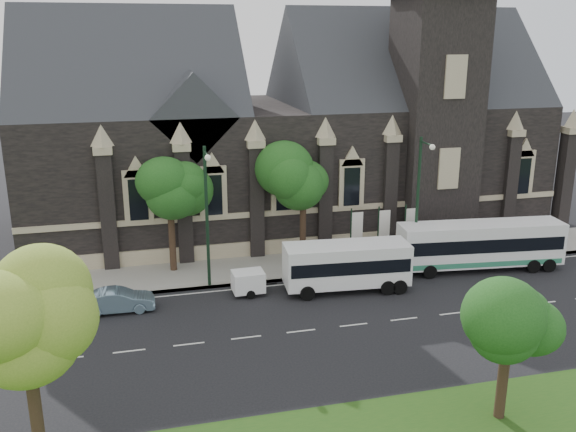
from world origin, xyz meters
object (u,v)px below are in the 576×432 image
object	(u,v)px
sedan	(118,300)
car_far_red	(35,307)
street_lamp_mid	(207,210)
banner_flag_left	(355,231)
street_lamp_near	(419,196)
tour_coach	(481,244)
box_trailer	(248,282)
tree_walk_right	(305,179)
banner_flag_center	(382,229)
tree_park_near	(32,314)
tree_walk_left	(172,188)
banner_flag_right	(409,227)
shuttle_bus	(347,264)
tree_park_east	(511,313)

from	to	relation	value
sedan	car_far_red	size ratio (longest dim) A/B	1.15
street_lamp_mid	banner_flag_left	bearing A→B (deg)	10.50
street_lamp_near	sedan	xyz separation A→B (m)	(-19.53, -2.12, -4.43)
street_lamp_near	tour_coach	xyz separation A→B (m)	(4.16, -1.16, -3.34)
box_trailer	car_far_red	xyz separation A→B (m)	(-12.28, -0.13, -0.23)
tree_walk_right	banner_flag_center	xyz separation A→B (m)	(5.08, -1.71, -3.43)
tree_park_near	tree_walk_left	bearing A→B (deg)	72.95
banner_flag_left	car_far_red	xyz separation A→B (m)	(-20.39, -3.57, -1.77)
tree_walk_right	car_far_red	world-z (taller)	tree_walk_right
banner_flag_right	sedan	xyz separation A→B (m)	(-19.82, -4.02, -1.70)
street_lamp_near	banner_flag_right	bearing A→B (deg)	81.44
banner_flag_left	tour_coach	world-z (taller)	banner_flag_left
street_lamp_mid	banner_flag_left	size ratio (longest dim) A/B	2.25
street_lamp_near	box_trailer	bearing A→B (deg)	-172.60
street_lamp_mid	car_far_red	world-z (taller)	street_lamp_mid
tree_park_near	banner_flag_right	world-z (taller)	tree_park_near
tree_park_near	street_lamp_mid	xyz separation A→B (m)	(7.77, 15.86, -1.30)
tree_park_near	tree_walk_left	distance (m)	20.38
sedan	shuttle_bus	bearing A→B (deg)	-89.46
banner_flag_right	shuttle_bus	distance (m)	7.38
banner_flag_right	shuttle_bus	xyz separation A→B (m)	(-6.03, -4.20, -0.66)
street_lamp_near	street_lamp_mid	bearing A→B (deg)	180.00
tree_park_east	banner_flag_right	size ratio (longest dim) A/B	1.57
tree_walk_left	banner_flag_left	world-z (taller)	tree_walk_left
banner_flag_center	tree_walk_left	bearing A→B (deg)	173.11
banner_flag_left	banner_flag_center	world-z (taller)	same
tour_coach	car_far_red	xyz separation A→B (m)	(-28.27, -0.51, -1.16)
banner_flag_left	sedan	size ratio (longest dim) A/B	0.97
car_far_red	tree_park_east	bearing A→B (deg)	-132.15
banner_flag_left	tour_coach	size ratio (longest dim) A/B	0.35
sedan	tree_park_near	bearing A→B (deg)	172.05
banner_flag_right	box_trailer	size ratio (longest dim) A/B	1.44
tree_walk_left	car_far_red	size ratio (longest dim) A/B	2.13
tree_walk_left	box_trailer	xyz separation A→B (m)	(3.97, -5.15, -4.89)
banner_flag_center	car_far_red	world-z (taller)	banner_flag_center
tour_coach	sedan	size ratio (longest dim) A/B	2.74
street_lamp_mid	car_far_red	size ratio (longest dim) A/B	2.51
tour_coach	box_trailer	world-z (taller)	tour_coach
street_lamp_mid	box_trailer	distance (m)	5.03
street_lamp_near	sedan	distance (m)	20.14
banner_flag_right	tour_coach	distance (m)	4.98
tree_walk_left	car_far_red	distance (m)	11.09
street_lamp_mid	car_far_red	distance (m)	11.19
banner_flag_center	shuttle_bus	distance (m)	5.86
car_far_red	tree_walk_right	bearing A→B (deg)	-79.15
box_trailer	car_far_red	world-z (taller)	box_trailer
banner_flag_center	tree_park_east	bearing A→B (deg)	-96.57
banner_flag_center	street_lamp_mid	bearing A→B (deg)	-171.18
tree_walk_left	banner_flag_right	bearing A→B (deg)	-6.04
tree_walk_right	tour_coach	xyz separation A→B (m)	(10.95, -4.78, -4.05)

